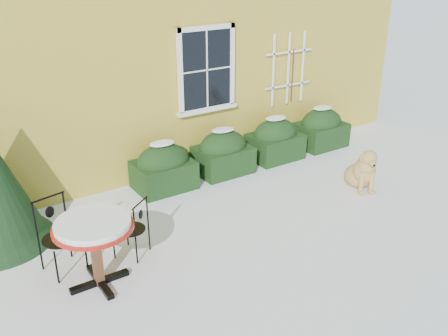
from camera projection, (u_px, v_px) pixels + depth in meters
ground at (261, 246)px, 7.45m from camera, size 80.00×80.00×0.00m
hedge_row at (250, 146)px, 10.06m from camera, size 4.95×0.80×0.91m
bistro_table at (94, 232)px, 6.29m from camera, size 1.03×1.03×0.96m
patio_chair_near at (133, 228)px, 7.06m from camera, size 0.55×0.54×0.88m
patio_chair_far at (59, 235)px, 6.72m from camera, size 0.55×0.55×1.05m
dog at (363, 172)px, 9.09m from camera, size 0.73×0.90×0.85m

